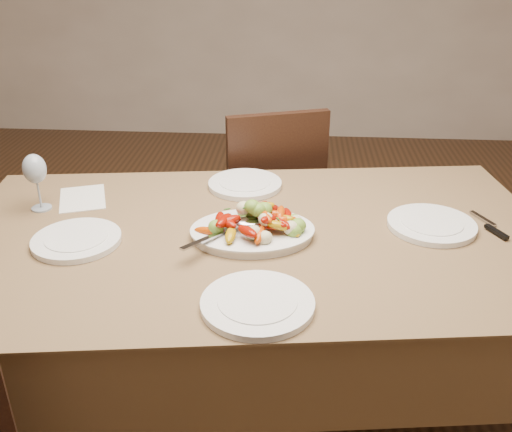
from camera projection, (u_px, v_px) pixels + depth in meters
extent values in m
plane|color=#3B2312|center=(199.00, 372.00, 2.29)|extent=(6.00, 6.00, 0.00)
cube|color=brown|center=(256.00, 333.00, 1.92)|extent=(1.96, 1.27, 0.76)
ellipsoid|color=white|center=(252.00, 234.00, 1.72)|extent=(0.39, 0.31, 0.02)
cylinder|color=white|center=(77.00, 240.00, 1.69)|extent=(0.26, 0.26, 0.02)
cylinder|color=white|center=(431.00, 225.00, 1.78)|extent=(0.27, 0.27, 0.02)
cylinder|color=white|center=(245.00, 184.00, 2.07)|extent=(0.27, 0.27, 0.02)
cylinder|color=white|center=(258.00, 304.00, 1.41)|extent=(0.28, 0.28, 0.02)
cube|color=silver|center=(83.00, 198.00, 1.98)|extent=(0.21, 0.25, 0.00)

